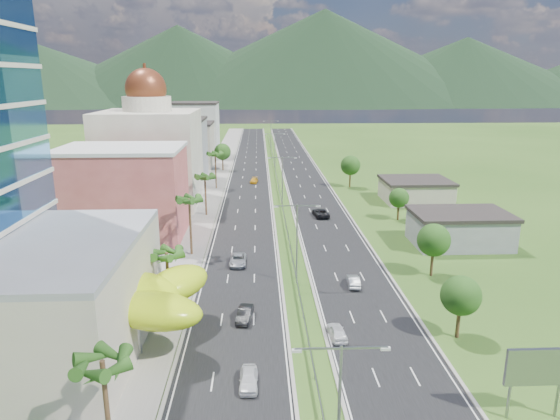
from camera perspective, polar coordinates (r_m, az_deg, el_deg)
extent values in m
plane|color=#2D5119|center=(58.68, 2.65, -12.25)|extent=(500.00, 500.00, 0.00)
cube|color=black|center=(144.51, -3.49, 4.21)|extent=(11.00, 260.00, 0.04)
cube|color=black|center=(145.02, 2.46, 4.26)|extent=(11.00, 260.00, 0.04)
cube|color=gray|center=(144.98, -7.25, 4.17)|extent=(7.00, 260.00, 0.12)
cube|color=gray|center=(126.81, -0.22, 3.00)|extent=(0.08, 216.00, 0.28)
cube|color=gray|center=(227.58, -1.26, 8.23)|extent=(0.10, 0.12, 0.70)
cube|color=gray|center=(31.55, 4.34, -15.53)|extent=(2.88, 0.12, 0.12)
cube|color=gray|center=(32.00, 9.66, -15.25)|extent=(2.88, 0.12, 0.12)
cube|color=silver|center=(31.48, 1.93, -15.78)|extent=(0.60, 0.25, 0.18)
cube|color=silver|center=(32.32, 11.95, -15.24)|extent=(0.60, 0.25, 0.18)
cylinder|color=gray|center=(65.72, 1.94, -3.98)|extent=(0.20, 0.20, 11.00)
cube|color=gray|center=(64.11, 0.69, 0.48)|extent=(2.88, 0.12, 0.12)
cube|color=gray|center=(64.33, 3.25, 0.51)|extent=(2.88, 0.12, 0.12)
cube|color=silver|center=(64.08, -0.45, 0.39)|extent=(0.60, 0.25, 0.18)
cube|color=silver|center=(64.49, 4.39, 0.44)|extent=(0.60, 0.25, 0.18)
cylinder|color=gray|center=(104.30, 0.26, 3.14)|extent=(0.20, 0.20, 11.00)
cube|color=gray|center=(103.29, -0.54, 6.01)|extent=(2.88, 0.12, 0.12)
cube|color=gray|center=(103.43, 1.06, 6.02)|extent=(2.88, 0.12, 0.12)
cube|color=silver|center=(103.27, -1.25, 5.95)|extent=(0.60, 0.25, 0.18)
cube|color=silver|center=(103.53, 1.77, 5.97)|extent=(0.60, 0.25, 0.18)
cylinder|color=gray|center=(148.60, -0.58, 6.67)|extent=(0.20, 0.20, 11.00)
cube|color=gray|center=(147.90, -1.15, 8.70)|extent=(2.88, 0.12, 0.12)
cube|color=gray|center=(147.99, -0.02, 8.71)|extent=(2.88, 0.12, 0.12)
cube|color=silver|center=(147.88, -1.65, 8.66)|extent=(0.60, 0.25, 0.18)
cube|color=silver|center=(148.06, 0.48, 8.67)|extent=(0.60, 0.25, 0.18)
cylinder|color=gray|center=(193.23, -1.04, 8.58)|extent=(0.20, 0.20, 11.00)
cube|color=gray|center=(192.69, -1.48, 10.14)|extent=(2.88, 0.12, 0.12)
cube|color=gray|center=(192.76, -0.61, 10.15)|extent=(2.88, 0.12, 0.12)
cube|color=silver|center=(192.68, -1.87, 10.11)|extent=(0.60, 0.25, 0.18)
cube|color=silver|center=(192.81, -0.22, 10.12)|extent=(0.60, 0.25, 0.18)
cylinder|color=gray|center=(58.96, -21.53, -11.05)|extent=(0.50, 0.50, 4.00)
cylinder|color=gray|center=(52.76, -15.89, -13.71)|extent=(0.50, 0.50, 4.00)
cylinder|color=gray|center=(51.33, -21.16, -15.04)|extent=(0.50, 0.50, 4.00)
cylinder|color=gray|center=(56.69, -12.73, -11.39)|extent=(0.50, 0.50, 4.00)
cube|color=#B84F4B|center=(89.21, -17.44, 1.74)|extent=(20.00, 15.00, 15.00)
cube|color=beige|center=(110.73, -14.57, 5.72)|extent=(20.00, 20.00, 20.00)
cylinder|color=beige|center=(109.58, -14.97, 11.66)|extent=(10.00, 10.00, 3.00)
sphere|color=brown|center=(109.48, -15.08, 13.22)|extent=(8.40, 8.40, 8.40)
cube|color=gray|center=(135.13, -11.96, 6.60)|extent=(16.00, 15.00, 16.00)
cube|color=#B8AD98|center=(156.88, -10.65, 7.23)|extent=(16.00, 15.00, 13.00)
cube|color=silver|center=(179.25, -9.68, 9.01)|extent=(16.00, 15.00, 18.00)
cylinder|color=gray|center=(46.75, 24.66, -19.18)|extent=(0.24, 0.24, 3.20)
cylinder|color=gray|center=(48.59, 29.09, -18.37)|extent=(0.24, 0.24, 3.20)
cube|color=#D85919|center=(46.12, 27.37, -15.64)|extent=(5.20, 0.35, 3.20)
cube|color=gray|center=(87.18, 19.82, -2.17)|extent=(15.00, 10.00, 5.00)
cube|color=#B8AD98|center=(115.20, 15.22, 2.06)|extent=(14.00, 12.00, 4.40)
cylinder|color=#47301C|center=(38.96, -19.10, -21.32)|extent=(0.36, 0.36, 8.50)
cylinder|color=#47301C|center=(59.64, -12.65, -8.18)|extent=(0.36, 0.36, 7.50)
cylinder|color=#47301C|center=(77.99, -10.19, -1.93)|extent=(0.36, 0.36, 9.00)
cylinder|color=#47301C|center=(100.19, -8.50, 1.60)|extent=(0.36, 0.36, 8.00)
cylinder|color=#47301C|center=(124.47, -7.36, 4.43)|extent=(0.36, 0.36, 8.80)
cylinder|color=#47301C|center=(149.36, -6.56, 5.44)|extent=(0.40, 0.40, 4.90)
sphere|color=#2A561B|center=(148.88, -6.59, 6.63)|extent=(4.90, 4.90, 4.90)
cylinder|color=#47301C|center=(57.04, 19.72, -11.65)|extent=(0.40, 0.40, 4.20)
sphere|color=#2A561B|center=(55.93, 19.96, -9.17)|extent=(4.20, 4.20, 4.20)
cylinder|color=#47301C|center=(72.57, 16.99, -5.50)|extent=(0.40, 0.40, 4.55)
sphere|color=#2A561B|center=(71.64, 17.17, -3.30)|extent=(4.55, 4.55, 4.55)
cylinder|color=#47301C|center=(99.02, 13.36, -0.04)|extent=(0.40, 0.40, 3.85)
sphere|color=#2A561B|center=(98.42, 13.45, 1.35)|extent=(3.85, 3.85, 3.85)
cylinder|color=#47301C|center=(126.48, 8.01, 3.67)|extent=(0.40, 0.40, 4.90)
sphere|color=#2A561B|center=(125.92, 8.06, 5.08)|extent=(4.90, 4.90, 4.90)
imported|color=white|center=(47.05, -3.61, -18.71)|extent=(1.67, 4.10, 1.39)
imported|color=black|center=(58.02, -4.04, -11.77)|extent=(2.09, 4.50, 1.43)
imported|color=#A2A6AA|center=(74.10, -4.84, -5.70)|extent=(2.41, 5.15, 1.43)
imported|color=orange|center=(131.06, -2.98, 3.40)|extent=(2.31, 4.57, 1.27)
imported|color=white|center=(54.66, 6.54, -13.64)|extent=(1.94, 4.18, 1.39)
imported|color=#9D9FA4|center=(67.29, 8.40, -8.03)|extent=(1.74, 4.25, 1.37)
imported|color=black|center=(99.24, 4.68, -0.30)|extent=(3.20, 5.91, 1.57)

